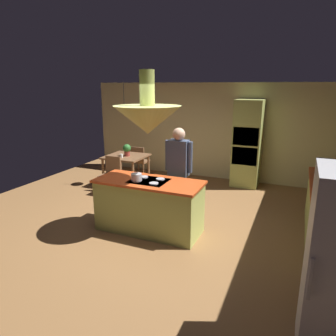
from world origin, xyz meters
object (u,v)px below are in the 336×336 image
object	(u,v)px
kitchen_island	(149,206)
chair_facing_island	(111,172)
dining_table	(126,160)
cup_on_table	(121,156)
microwave_on_counter	(330,168)
canister_sugar	(336,191)
oven_tower	(247,144)
cooking_pot_on_cooktop	(137,177)
canister_tea	(335,189)
person_at_island	(179,168)
chair_by_back_wall	(139,160)
potted_plant_on_table	(127,149)

from	to	relation	value
kitchen_island	chair_facing_island	size ratio (longest dim) A/B	2.12
dining_table	chair_facing_island	size ratio (longest dim) A/B	1.12
chair_facing_island	cup_on_table	world-z (taller)	chair_facing_island
dining_table	microwave_on_counter	bearing A→B (deg)	-6.77
dining_table	canister_sugar	distance (m)	4.88
kitchen_island	cup_on_table	bearing A→B (deg)	132.12
oven_tower	cooking_pot_on_cooktop	distance (m)	3.60
canister_sugar	canister_tea	size ratio (longest dim) A/B	1.22
microwave_on_counter	kitchen_island	bearing A→B (deg)	-151.21
canister_sugar	canister_tea	world-z (taller)	canister_sugar
cup_on_table	canister_sugar	size ratio (longest dim) A/B	0.49
person_at_island	canister_sugar	xyz separation A→B (m)	(2.56, -0.32, -0.00)
oven_tower	cup_on_table	world-z (taller)	oven_tower
kitchen_island	dining_table	xyz separation A→B (m)	(-1.70, 2.10, 0.19)
dining_table	kitchen_island	bearing A→B (deg)	-51.01
person_at_island	chair_facing_island	xyz separation A→B (m)	(-1.98, 0.74, -0.51)
oven_tower	canister_tea	distance (m)	3.23
chair_by_back_wall	canister_tea	distance (m)	5.10
cup_on_table	kitchen_island	bearing A→B (deg)	-47.88
potted_plant_on_table	microwave_on_counter	size ratio (longest dim) A/B	0.65
kitchen_island	microwave_on_counter	xyz separation A→B (m)	(2.84, 1.56, 0.59)
chair_facing_island	cooking_pot_on_cooktop	xyz separation A→B (m)	(1.54, -1.54, 0.49)
kitchen_island	chair_facing_island	bearing A→B (deg)	140.37
cooking_pot_on_cooktop	chair_by_back_wall	bearing A→B (deg)	117.79
cooking_pot_on_cooktop	person_at_island	bearing A→B (deg)	60.93
chair_facing_island	canister_tea	world-z (taller)	canister_tea
dining_table	microwave_on_counter	size ratio (longest dim) A/B	2.11
chair_facing_island	person_at_island	bearing A→B (deg)	-20.48
canister_sugar	cooking_pot_on_cooktop	xyz separation A→B (m)	(-3.00, -0.48, -0.01)
canister_sugar	microwave_on_counter	xyz separation A→B (m)	(0.00, 1.21, 0.05)
cup_on_table	person_at_island	bearing A→B (deg)	-31.30
person_at_island	potted_plant_on_table	distance (m)	2.41
oven_tower	canister_sugar	xyz separation A→B (m)	(1.74, -2.90, -0.07)
dining_table	cup_on_table	world-z (taller)	cup_on_table
cup_on_table	cooking_pot_on_cooktop	distance (m)	2.52
chair_facing_island	microwave_on_counter	size ratio (longest dim) A/B	1.89
kitchen_island	cooking_pot_on_cooktop	size ratio (longest dim) A/B	10.26
canister_sugar	chair_by_back_wall	bearing A→B (deg)	151.69
potted_plant_on_table	dining_table	bearing A→B (deg)	161.78
person_at_island	cup_on_table	bearing A→B (deg)	148.70
canister_tea	cooking_pot_on_cooktop	world-z (taller)	canister_tea
oven_tower	chair_by_back_wall	distance (m)	2.89
microwave_on_counter	cooking_pot_on_cooktop	xyz separation A→B (m)	(-3.00, -1.69, -0.06)
kitchen_island	microwave_on_counter	distance (m)	3.29
chair_by_back_wall	cup_on_table	distance (m)	0.98
potted_plant_on_table	person_at_island	bearing A→B (deg)	-36.17
canister_tea	microwave_on_counter	xyz separation A→B (m)	(0.00, 1.03, 0.06)
chair_facing_island	microwave_on_counter	world-z (taller)	microwave_on_counter
cup_on_table	oven_tower	bearing A→B (deg)	26.33
potted_plant_on_table	cup_on_table	world-z (taller)	potted_plant_on_table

